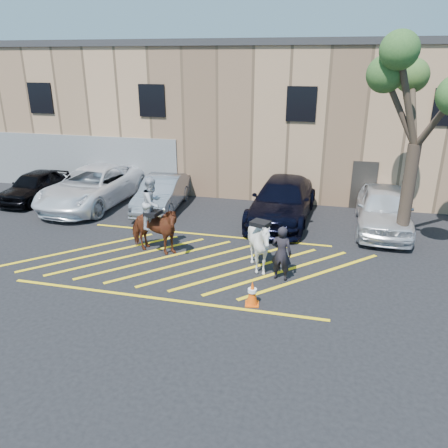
% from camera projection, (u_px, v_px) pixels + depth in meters
% --- Properties ---
extents(ground, '(90.00, 90.00, 0.00)m').
position_uv_depth(ground, '(190.00, 258.00, 15.07)').
color(ground, black).
rests_on(ground, ground).
extents(car_black_suv, '(1.79, 4.21, 1.42)m').
position_uv_depth(car_black_suv, '(35.00, 186.00, 21.08)').
color(car_black_suv, black).
rests_on(car_black_suv, ground).
extents(car_white_pickup, '(3.33, 6.48, 1.75)m').
position_uv_depth(car_white_pickup, '(93.00, 186.00, 20.38)').
color(car_white_pickup, white).
rests_on(car_white_pickup, ground).
extents(car_silver_sedan, '(1.90, 4.64, 1.50)m').
position_uv_depth(car_silver_sedan, '(162.00, 193.00, 19.79)').
color(car_silver_sedan, gray).
rests_on(car_silver_sedan, ground).
extents(car_blue_suv, '(2.73, 5.97, 1.69)m').
position_uv_depth(car_blue_suv, '(282.00, 200.00, 18.46)').
color(car_blue_suv, black).
rests_on(car_blue_suv, ground).
extents(car_white_suv, '(2.25, 5.17, 1.74)m').
position_uv_depth(car_white_suv, '(384.00, 209.00, 17.37)').
color(car_white_suv, white).
rests_on(car_white_suv, ground).
extents(handler, '(0.70, 0.51, 1.76)m').
position_uv_depth(handler, '(281.00, 253.00, 13.37)').
color(handler, black).
rests_on(handler, ground).
extents(warehouse, '(32.42, 10.20, 7.30)m').
position_uv_depth(warehouse, '(253.00, 112.00, 24.68)').
color(warehouse, tan).
rests_on(warehouse, ground).
extents(hatching_zone, '(12.60, 5.12, 0.01)m').
position_uv_depth(hatching_zone, '(188.00, 262.00, 14.80)').
color(hatching_zone, yellow).
rests_on(hatching_zone, ground).
extents(mounted_bay, '(2.20, 1.27, 2.74)m').
position_uv_depth(mounted_bay, '(154.00, 223.00, 15.14)').
color(mounted_bay, '#5B2E15').
rests_on(mounted_bay, ground).
extents(saddled_white, '(1.99, 2.10, 1.85)m').
position_uv_depth(saddled_white, '(260.00, 245.00, 13.87)').
color(saddled_white, silver).
rests_on(saddled_white, ground).
extents(traffic_cone, '(0.43, 0.43, 0.73)m').
position_uv_depth(traffic_cone, '(252.00, 293.00, 12.13)').
color(traffic_cone, '#E25009').
rests_on(traffic_cone, ground).
extents(tree, '(3.99, 4.37, 7.31)m').
position_uv_depth(tree, '(424.00, 84.00, 13.86)').
color(tree, '#413327').
rests_on(tree, ground).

